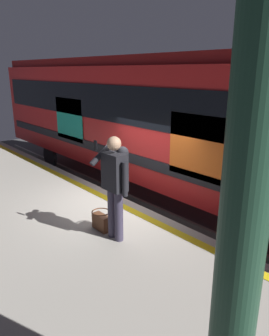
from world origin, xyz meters
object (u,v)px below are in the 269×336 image
object	(u,v)px
train_carriage	(161,115)
station_column	(247,187)
passenger	(115,180)
handbag	(101,221)

from	to	relation	value
train_carriage	station_column	size ratio (longest dim) A/B	3.42
passenger	station_column	distance (m)	3.38
train_carriage	passenger	world-z (taller)	train_carriage
handbag	station_column	size ratio (longest dim) A/B	0.09
passenger	station_column	world-z (taller)	station_column
train_carriage	station_column	bearing A→B (deg)	138.50
station_column	handbag	bearing A→B (deg)	-21.11
passenger	station_column	bearing A→B (deg)	156.03
train_carriage	handbag	bearing A→B (deg)	119.77
passenger	station_column	size ratio (longest dim) A/B	0.42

